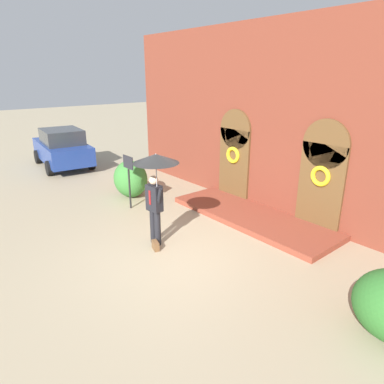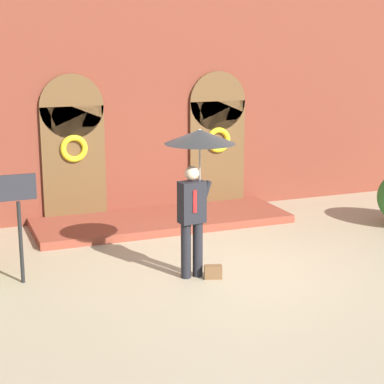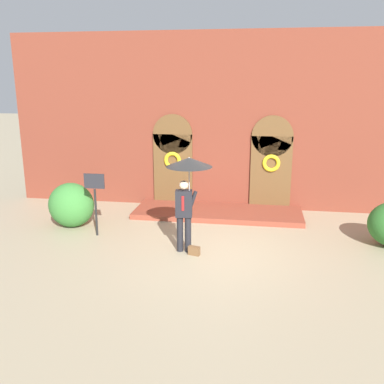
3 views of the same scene
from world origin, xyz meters
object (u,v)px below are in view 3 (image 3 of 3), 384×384
(handbag, at_px, (194,251))
(person_with_umbrella, at_px, (188,176))
(sign_post, at_px, (95,194))
(shrub_left, at_px, (71,205))

(handbag, bearing_deg, person_with_umbrella, 149.26)
(person_with_umbrella, bearing_deg, handbag, -47.28)
(handbag, relative_size, sign_post, 0.16)
(sign_post, relative_size, shrub_left, 1.32)
(person_with_umbrella, xyz_separation_m, handbag, (0.18, -0.20, -1.80))
(sign_post, xyz_separation_m, shrub_left, (-0.98, 0.59, -0.52))
(handbag, height_order, sign_post, sign_post)
(person_with_umbrella, bearing_deg, shrub_left, 159.93)
(sign_post, bearing_deg, handbag, -18.21)
(handbag, bearing_deg, shrub_left, 174.73)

